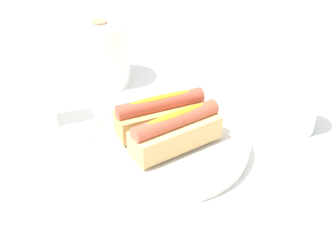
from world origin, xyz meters
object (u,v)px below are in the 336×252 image
Objects in this scene: hotdog_back at (161,114)px; water_glass at (298,109)px; serving_bowl at (168,142)px; hotdog_front at (176,131)px; paper_towel_roll at (102,53)px; napkin_box at (19,90)px.

hotdog_back is 0.24m from water_glass.
hotdog_back is at bearing 96.39° from serving_bowl.
paper_towel_roll reaches higher than hotdog_front.
paper_towel_roll is 0.89× the size of napkin_box.
hotdog_back is 1.02× the size of napkin_box.
napkin_box reaches higher than water_glass.
water_glass is at bearing -45.80° from paper_towel_roll.
paper_towel_roll is (-0.28, 0.29, 0.02)m from water_glass.
napkin_box is at bearing 158.77° from water_glass.
hotdog_front is 1.17× the size of paper_towel_roll.
hotdog_front is 0.29m from napkin_box.
paper_towel_roll reaches higher than water_glass.
serving_bowl is 2.04× the size of paper_towel_roll.
hotdog_back is (-0.00, 0.03, 0.04)m from serving_bowl.
water_glass is 0.60× the size of napkin_box.
napkin_box is (-0.22, 0.16, 0.06)m from serving_bowl.
serving_bowl is 0.27m from napkin_box.
serving_bowl is at bearing 96.39° from hotdog_front.
water_glass is at bearing -18.49° from napkin_box.
hotdog_back is at bearing -80.41° from paper_towel_roll.
serving_bowl is 1.83× the size of napkin_box.
serving_bowl is 1.80× the size of hotdog_back.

